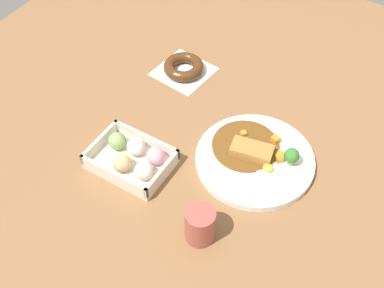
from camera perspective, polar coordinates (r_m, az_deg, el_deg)
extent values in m
plane|color=brown|center=(1.19, 1.69, 0.43)|extent=(1.60, 1.60, 0.00)
cylinder|color=white|center=(1.15, 7.47, -1.72)|extent=(0.28, 0.28, 0.02)
cylinder|color=brown|center=(1.16, 6.30, -0.19)|extent=(0.16, 0.16, 0.01)
cube|color=#A87538|center=(1.14, 7.13, -0.65)|extent=(0.10, 0.07, 0.02)
cylinder|color=white|center=(1.12, 8.87, -3.07)|extent=(0.05, 0.05, 0.00)
ellipsoid|color=yellow|center=(1.11, 8.92, -2.78)|extent=(0.02, 0.02, 0.01)
cylinder|color=#8CB766|center=(1.14, 11.49, -2.00)|extent=(0.01, 0.01, 0.02)
sphere|color=#387A2D|center=(1.12, 11.65, -1.32)|extent=(0.03, 0.03, 0.03)
cube|color=orange|center=(1.18, 9.77, 0.50)|extent=(0.02, 0.02, 0.02)
cube|color=orange|center=(1.15, 10.33, -1.29)|extent=(0.02, 0.02, 0.02)
cube|color=orange|center=(1.14, 10.25, -1.70)|extent=(0.02, 0.02, 0.02)
cube|color=orange|center=(1.18, 6.06, 1.16)|extent=(0.02, 0.02, 0.01)
cube|color=beige|center=(1.15, -7.16, -2.21)|extent=(0.19, 0.14, 0.01)
cube|color=beige|center=(1.10, -3.51, -3.44)|extent=(0.01, 0.14, 0.03)
cube|color=beige|center=(1.17, -10.75, 0.22)|extent=(0.01, 0.14, 0.03)
cube|color=beige|center=(1.16, -5.41, 0.53)|extent=(0.19, 0.01, 0.03)
cube|color=beige|center=(1.10, -9.21, -3.74)|extent=(0.19, 0.01, 0.03)
sphere|color=pink|center=(1.12, -4.29, -1.43)|extent=(0.04, 0.04, 0.04)
sphere|color=silver|center=(1.14, -6.59, -0.33)|extent=(0.04, 0.04, 0.04)
sphere|color=#84A860|center=(1.16, -8.79, 0.35)|extent=(0.04, 0.04, 0.04)
sphere|color=#EFE5C6|center=(1.10, -5.67, -3.17)|extent=(0.04, 0.04, 0.04)
sphere|color=#DBB77A|center=(1.12, -8.25, -2.23)|extent=(0.04, 0.04, 0.04)
cube|color=white|center=(1.37, -0.98, 8.53)|extent=(0.16, 0.16, 0.00)
torus|color=#4C2B14|center=(1.36, -0.99, 9.05)|extent=(0.11, 0.11, 0.03)
cylinder|color=#9E4C42|center=(1.00, 0.95, -9.47)|extent=(0.06, 0.06, 0.09)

